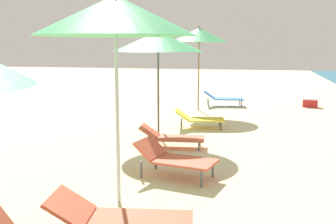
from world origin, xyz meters
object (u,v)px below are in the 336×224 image
(lounger_farthest_shoreside, at_px, (223,98))
(umbrella_third, at_px, (115,16))
(lounger_fourth_shoreside, at_px, (199,118))
(cooler_box, at_px, (310,103))
(lounger_third_shoreside, at_px, (175,158))
(lounger_fourth_inland, at_px, (171,136))
(umbrella_fourth, at_px, (158,41))
(lounger_third_inland, at_px, (120,218))
(umbrella_farthest, at_px, (199,35))

(lounger_farthest_shoreside, bearing_deg, umbrella_third, -102.58)
(lounger_fourth_shoreside, height_order, cooler_box, lounger_fourth_shoreside)
(lounger_third_shoreside, xyz_separation_m, lounger_fourth_inland, (-0.49, 1.94, -0.09))
(lounger_farthest_shoreside, bearing_deg, lounger_third_shoreside, -99.37)
(lounger_third_shoreside, bearing_deg, cooler_box, 82.65)
(lounger_third_shoreside, bearing_deg, umbrella_fourth, 121.74)
(lounger_third_inland, relative_size, cooler_box, 2.93)
(lounger_fourth_inland, relative_size, umbrella_farthest, 0.51)
(lounger_third_inland, distance_m, lounger_fourth_inland, 4.33)
(lounger_farthest_shoreside, bearing_deg, cooler_box, -1.49)
(lounger_third_shoreside, distance_m, lounger_fourth_inland, 2.00)
(lounger_third_shoreside, height_order, lounger_fourth_inland, lounger_third_shoreside)
(umbrella_farthest, xyz_separation_m, cooler_box, (3.84, 1.59, -2.38))
(cooler_box, bearing_deg, lounger_third_inland, -106.33)
(lounger_fourth_shoreside, xyz_separation_m, cooler_box, (3.35, 4.62, -0.11))
(lounger_third_inland, xyz_separation_m, cooler_box, (3.26, 11.11, -0.15))
(lounger_fourth_shoreside, bearing_deg, cooler_box, 43.99)
(lounger_fourth_inland, xyz_separation_m, lounger_farthest_shoreside, (0.52, 6.38, 0.06))
(lounger_fourth_shoreside, relative_size, umbrella_farthest, 0.49)
(lounger_third_shoreside, distance_m, umbrella_farthest, 7.51)
(cooler_box, bearing_deg, umbrella_third, -110.27)
(lounger_third_shoreside, distance_m, umbrella_fourth, 3.67)
(cooler_box, bearing_deg, lounger_farthest_shoreside, -172.35)
(umbrella_farthest, height_order, lounger_farthest_shoreside, umbrella_farthest)
(umbrella_third, height_order, lounger_fourth_inland, umbrella_third)
(lounger_third_shoreside, height_order, umbrella_fourth, umbrella_fourth)
(umbrella_third, distance_m, cooler_box, 10.89)
(umbrella_third, xyz_separation_m, lounger_farthest_shoreside, (0.57, 9.55, -2.27))
(lounger_third_inland, height_order, lounger_farthest_shoreside, lounger_third_inland)
(lounger_third_inland, xyz_separation_m, umbrella_farthest, (-0.59, 9.52, 2.23))
(lounger_fourth_shoreside, height_order, lounger_fourth_inland, lounger_fourth_shoreside)
(lounger_farthest_shoreside, xyz_separation_m, cooler_box, (3.11, 0.42, -0.14))
(lounger_fourth_shoreside, xyz_separation_m, lounger_farthest_shoreside, (0.25, 4.21, 0.03))
(lounger_fourth_inland, bearing_deg, lounger_farthest_shoreside, 79.41)
(umbrella_third, xyz_separation_m, umbrella_fourth, (-0.49, 4.16, -0.29))
(lounger_fourth_shoreside, relative_size, cooler_box, 2.46)
(lounger_fourth_shoreside, distance_m, lounger_fourth_inland, 2.20)
(lounger_fourth_inland, distance_m, cooler_box, 7.71)
(umbrella_fourth, distance_m, lounger_fourth_inland, 2.33)
(lounger_third_inland, distance_m, lounger_fourth_shoreside, 6.49)
(umbrella_fourth, xyz_separation_m, cooler_box, (4.17, 5.80, -2.12))
(lounger_fourth_inland, xyz_separation_m, umbrella_farthest, (-0.21, 5.21, 2.29))
(umbrella_third, bearing_deg, lounger_fourth_shoreside, 86.50)
(umbrella_third, bearing_deg, umbrella_farthest, 91.10)
(umbrella_third, height_order, umbrella_farthest, umbrella_third)
(umbrella_fourth, bearing_deg, lounger_fourth_inland, -61.40)
(lounger_farthest_shoreside, distance_m, cooler_box, 3.14)
(lounger_third_shoreside, distance_m, cooler_box, 9.29)
(lounger_third_inland, xyz_separation_m, lounger_farthest_shoreside, (0.15, 10.69, -0.01))
(umbrella_third, distance_m, lounger_farthest_shoreside, 9.83)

